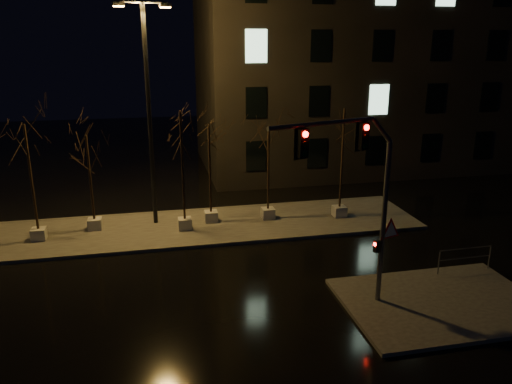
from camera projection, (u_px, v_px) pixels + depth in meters
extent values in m
plane|color=black|center=(221.00, 281.00, 19.78)|extent=(90.00, 90.00, 0.00)
cube|color=#413E3A|center=(204.00, 226.00, 25.36)|extent=(22.00, 5.00, 0.15)
cube|color=#413E3A|center=(441.00, 303.00, 17.99)|extent=(7.00, 5.00, 0.15)
cube|color=black|center=(370.00, 63.00, 37.22)|extent=(25.00, 12.00, 15.00)
cube|color=#B9B6AC|center=(39.00, 234.00, 23.41)|extent=(0.65, 0.65, 0.55)
cylinder|color=black|center=(31.00, 178.00, 22.61)|extent=(0.11, 0.11, 4.91)
cube|color=#B9B6AC|center=(95.00, 224.00, 24.70)|extent=(0.65, 0.65, 0.55)
cylinder|color=black|center=(90.00, 178.00, 24.01)|extent=(0.11, 0.11, 4.17)
cube|color=#B9B6AC|center=(185.00, 224.00, 24.74)|extent=(0.65, 0.65, 0.55)
cylinder|color=black|center=(182.00, 166.00, 23.88)|extent=(0.11, 0.11, 5.31)
cube|color=#B9B6AC|center=(211.00, 216.00, 25.75)|extent=(0.65, 0.65, 0.55)
cylinder|color=black|center=(210.00, 169.00, 25.01)|extent=(0.11, 0.11, 4.52)
cube|color=#B9B6AC|center=(268.00, 213.00, 26.21)|extent=(0.65, 0.65, 0.55)
cylinder|color=black|center=(268.00, 168.00, 25.49)|extent=(0.11, 0.11, 4.36)
cube|color=#B9B6AC|center=(339.00, 211.00, 26.52)|extent=(0.65, 0.65, 0.55)
cylinder|color=black|center=(342.00, 159.00, 25.68)|extent=(0.11, 0.11, 5.17)
cylinder|color=#585A60|center=(383.00, 224.00, 17.22)|extent=(0.17, 0.17, 5.82)
cylinder|color=#585A60|center=(324.00, 123.00, 14.82)|extent=(3.74, 1.30, 0.14)
cube|color=black|center=(363.00, 136.00, 15.73)|extent=(0.34, 0.29, 0.87)
cube|color=black|center=(303.00, 143.00, 14.63)|extent=(0.34, 0.29, 0.87)
cube|color=black|center=(377.00, 246.00, 17.34)|extent=(0.26, 0.23, 0.44)
cone|color=red|center=(390.00, 231.00, 17.40)|extent=(0.97, 0.33, 1.01)
sphere|color=#FF0C07|center=(391.00, 124.00, 16.20)|extent=(0.17, 0.17, 0.17)
cylinder|color=black|center=(149.00, 119.00, 24.12)|extent=(0.21, 0.21, 10.64)
cylinder|color=black|center=(142.00, 2.00, 22.56)|extent=(2.31, 0.62, 0.11)
cube|color=orange|center=(118.00, 5.00, 22.18)|extent=(0.58, 0.41, 0.21)
cube|color=orange|center=(165.00, 6.00, 23.04)|extent=(0.58, 0.41, 0.21)
cylinder|color=#585A60|center=(439.00, 263.00, 19.89)|extent=(0.05, 0.05, 0.95)
cylinder|color=#585A60|center=(489.00, 258.00, 20.39)|extent=(0.05, 0.05, 0.95)
cylinder|color=#585A60|center=(466.00, 248.00, 19.99)|extent=(2.32, 0.08, 0.04)
cylinder|color=#585A60|center=(465.00, 258.00, 20.11)|extent=(2.32, 0.08, 0.04)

